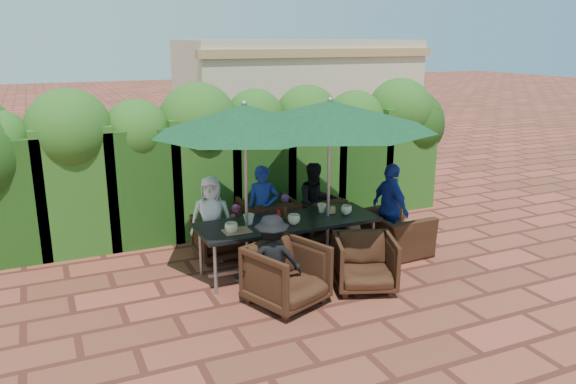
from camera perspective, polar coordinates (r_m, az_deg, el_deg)
name	(u,v)px	position (r m, az deg, el deg)	size (l,w,h in m)	color
ground	(282,275)	(8.01, -0.59, -8.45)	(80.00, 80.00, 0.00)	brown
dining_table	(288,225)	(7.95, 0.03, -3.42)	(2.58, 0.90, 0.75)	black
umbrella_left	(245,119)	(7.38, -4.43, 7.36)	(2.44, 2.44, 2.46)	gray
umbrella_right	(330,115)	(7.83, 4.28, 7.83)	(2.96, 2.96, 2.46)	gray
chair_far_left	(219,235)	(8.58, -7.01, -4.32)	(0.71, 0.66, 0.73)	black
chair_far_mid	(268,220)	(8.98, -2.03, -2.85)	(0.84, 0.79, 0.86)	black
chair_far_right	(314,216)	(9.30, 2.70, -2.42)	(0.77, 0.72, 0.80)	black
chair_near_left	(287,272)	(7.03, -0.13, -8.13)	(0.84, 0.78, 0.86)	black
chair_near_right	(365,260)	(7.54, 7.79, -6.88)	(0.78, 0.73, 0.80)	black
chair_end_right	(395,226)	(8.85, 10.86, -3.43)	(0.98, 0.64, 0.86)	black
adult_far_left	(211,218)	(8.47, -7.79, -2.65)	(0.63, 0.37, 1.28)	silver
adult_far_mid	(263,209)	(8.70, -2.55, -1.74)	(0.49, 0.40, 1.36)	#1C3298
adult_far_right	(315,203)	(9.08, 2.81, -1.13)	(0.63, 0.39, 1.32)	black
adult_near_left	(272,260)	(7.00, -1.63, -6.92)	(0.74, 0.34, 1.16)	black
adult_end_right	(390,209)	(8.74, 10.36, -1.70)	(0.83, 0.42, 1.42)	#1C3298
child_left	(237,228)	(8.78, -5.18, -3.67)	(0.27, 0.22, 0.76)	#E04FA2
child_right	(286,219)	(9.07, -0.20, -2.79)	(0.30, 0.24, 0.82)	#9150AE
pedestrian_a	(268,148)	(12.10, -2.04, 4.45)	(1.77, 0.63, 1.90)	#24853B
pedestrian_b	(295,150)	(12.44, 0.72, 4.27)	(0.81, 0.50, 1.70)	#E04FA2
pedestrian_c	(333,148)	(12.95, 4.60, 4.43)	(1.02, 0.47, 1.59)	gray
cup_a	(231,228)	(7.45, -5.78, -3.64)	(0.18, 0.18, 0.14)	beige
cup_b	(249,219)	(7.77, -4.00, -2.77)	(0.16, 0.16, 0.15)	beige
cup_c	(294,219)	(7.76, 0.60, -2.78)	(0.17, 0.17, 0.14)	beige
cup_d	(322,208)	(8.30, 3.45, -1.62)	(0.14, 0.14, 0.13)	beige
cup_e	(346,210)	(8.24, 5.95, -1.81)	(0.16, 0.16, 0.13)	beige
ketchup_bottle	(279,216)	(7.84, -0.96, -2.48)	(0.04, 0.04, 0.17)	#B20C0A
sauce_bottle	(285,213)	(7.99, -0.29, -2.12)	(0.04, 0.04, 0.17)	#4C230C
serving_tray	(237,231)	(7.51, -5.23, -3.96)	(0.35, 0.25, 0.02)	#9D6F4C
number_block_left	(275,219)	(7.85, -1.31, -2.72)	(0.12, 0.06, 0.10)	tan
number_block_right	(331,210)	(8.26, 4.37, -1.83)	(0.12, 0.06, 0.10)	tan
hedge_wall	(222,150)	(9.65, -6.71, 4.25)	(9.10, 1.60, 2.56)	black
building	(297,101)	(15.23, 0.91, 9.20)	(6.20, 3.08, 3.20)	beige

